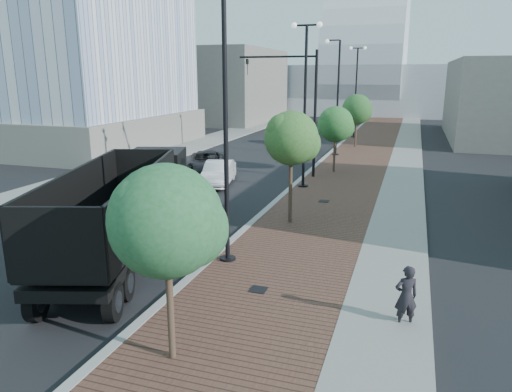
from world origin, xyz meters
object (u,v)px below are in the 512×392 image
(dump_truck, at_px, (141,199))
(pedestrian, at_px, (406,296))
(white_sedan, at_px, (218,173))
(dark_car_mid, at_px, (206,162))

(dump_truck, relative_size, pedestrian, 7.84)
(dump_truck, distance_m, white_sedan, 9.33)
(dump_truck, bearing_deg, pedestrian, -40.89)
(dump_truck, bearing_deg, dark_car_mid, 84.23)
(dump_truck, distance_m, dark_car_mid, 12.72)
(white_sedan, bearing_deg, dump_truck, -99.68)
(dump_truck, distance_m, pedestrian, 11.75)
(dark_car_mid, bearing_deg, dump_truck, -98.65)
(dump_truck, xyz_separation_m, pedestrian, (10.78, -4.63, -0.59))
(pedestrian, bearing_deg, dump_truck, -46.66)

